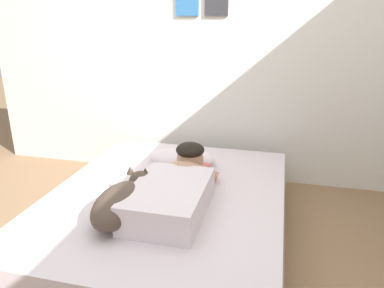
{
  "coord_description": "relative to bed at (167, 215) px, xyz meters",
  "views": [
    {
      "loc": [
        0.7,
        -1.49,
        1.44
      ],
      "look_at": [
        0.11,
        0.85,
        0.59
      ],
      "focal_mm": 33.95,
      "sensor_mm": 36.0,
      "label": 1
    }
  ],
  "objects": [
    {
      "name": "back_wall",
      "position": [
        -0.01,
        1.16,
        1.08
      ],
      "size": [
        4.21,
        0.12,
        2.5
      ],
      "color": "silver",
      "rests_on": "ground"
    },
    {
      "name": "bed",
      "position": [
        0.0,
        0.0,
        0.0
      ],
      "size": [
        1.55,
        1.92,
        0.34
      ],
      "color": "gray",
      "rests_on": "ground"
    },
    {
      "name": "pillow",
      "position": [
        -0.03,
        0.5,
        0.23
      ],
      "size": [
        0.52,
        0.32,
        0.11
      ],
      "primitive_type": "ellipsoid",
      "color": "silver",
      "rests_on": "bed"
    },
    {
      "name": "person_lying",
      "position": [
        0.1,
        -0.11,
        0.28
      ],
      "size": [
        0.43,
        0.92,
        0.27
      ],
      "color": "silver",
      "rests_on": "bed"
    },
    {
      "name": "dog",
      "position": [
        -0.15,
        -0.36,
        0.28
      ],
      "size": [
        0.26,
        0.57,
        0.21
      ],
      "color": "#4C3D33",
      "rests_on": "bed"
    },
    {
      "name": "coffee_cup",
      "position": [
        0.18,
        0.35,
        0.21
      ],
      "size": [
        0.12,
        0.09,
        0.07
      ],
      "color": "#D84C47",
      "rests_on": "bed"
    },
    {
      "name": "cell_phone",
      "position": [
        0.11,
        -0.12,
        0.18
      ],
      "size": [
        0.07,
        0.14,
        0.01
      ],
      "primitive_type": "cube",
      "color": "black",
      "rests_on": "bed"
    }
  ]
}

